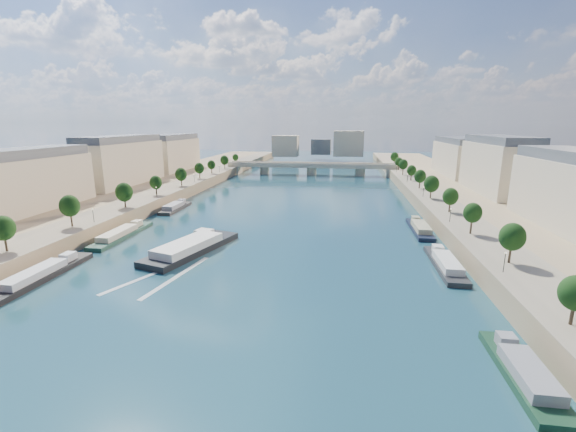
% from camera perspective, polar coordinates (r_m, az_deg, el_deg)
% --- Properties ---
extents(ground, '(700.00, 700.00, 0.00)m').
position_cam_1_polar(ground, '(137.49, -0.68, -0.63)').
color(ground, '#0E2A3E').
rests_on(ground, ground).
extents(quay_left, '(44.00, 520.00, 5.00)m').
position_cam_1_polar(quay_left, '(163.81, -26.44, 1.15)').
color(quay_left, '#9E8460').
rests_on(quay_left, ground).
extents(quay_right, '(44.00, 520.00, 5.00)m').
position_cam_1_polar(quay_right, '(144.97, 28.72, -0.57)').
color(quay_right, '#9E8460').
rests_on(quay_right, ground).
extents(pave_left, '(14.00, 520.00, 0.10)m').
position_cam_1_polar(pave_left, '(155.36, -21.96, 1.94)').
color(pave_left, gray).
rests_on(pave_left, quay_left).
extents(pave_right, '(14.00, 520.00, 0.10)m').
position_cam_1_polar(pave_right, '(139.76, 23.09, 0.62)').
color(pave_right, gray).
rests_on(pave_right, quay_right).
extents(trees_left, '(4.80, 268.80, 8.26)m').
position_cam_1_polar(trees_left, '(155.18, -21.13, 4.05)').
color(trees_left, '#382B1E').
rests_on(trees_left, ground).
extents(trees_right, '(4.80, 268.80, 8.26)m').
position_cam_1_polar(trees_right, '(147.78, 21.57, 3.57)').
color(trees_right, '#382B1E').
rests_on(trees_right, ground).
extents(lamps_left, '(0.36, 200.36, 4.28)m').
position_cam_1_polar(lamps_left, '(144.15, -22.45, 2.16)').
color(lamps_left, black).
rests_on(lamps_left, ground).
extents(lamps_right, '(0.36, 200.36, 4.28)m').
position_cam_1_polar(lamps_right, '(142.88, 20.95, 2.20)').
color(lamps_right, black).
rests_on(lamps_right, ground).
extents(buildings_left, '(16.00, 226.00, 23.20)m').
position_cam_1_polar(buildings_left, '(178.95, -28.24, 6.44)').
color(buildings_left, '#C3B096').
rests_on(buildings_left, ground).
extents(buildings_right, '(16.00, 226.00, 23.20)m').
position_cam_1_polar(buildings_right, '(158.60, 32.22, 5.24)').
color(buildings_right, '#C3B096').
rests_on(buildings_right, ground).
extents(skyline, '(79.00, 42.00, 22.00)m').
position_cam_1_polar(skyline, '(352.16, 5.33, 10.46)').
color(skyline, '#C3B096').
rests_on(skyline, ground).
extents(bridge, '(112.00, 12.00, 8.15)m').
position_cam_1_polar(bridge, '(258.43, 3.51, 7.22)').
color(bridge, '#C1B79E').
rests_on(bridge, ground).
extents(tour_barge, '(18.09, 33.04, 4.31)m').
position_cam_1_polar(tour_barge, '(106.85, -14.13, -4.56)').
color(tour_barge, black).
rests_on(tour_barge, ground).
extents(wake, '(15.19, 25.80, 0.04)m').
position_cam_1_polar(wake, '(93.16, -17.89, -8.38)').
color(wake, silver).
rests_on(wake, ground).
extents(moored_barges_left, '(5.00, 156.52, 3.60)m').
position_cam_1_polar(moored_barges_left, '(104.27, -31.94, -7.00)').
color(moored_barges_left, '#182135').
rests_on(moored_barges_left, ground).
extents(moored_barges_right, '(5.00, 131.35, 3.60)m').
position_cam_1_polar(moored_barges_right, '(82.40, 25.66, -11.45)').
color(moored_barges_right, black).
rests_on(moored_barges_right, ground).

